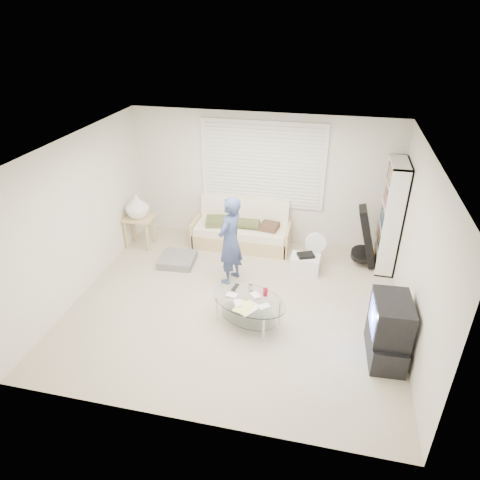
% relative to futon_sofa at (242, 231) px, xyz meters
% --- Properties ---
extents(ground, '(5.00, 5.00, 0.00)m').
position_rel_futon_sofa_xyz_m(ground, '(0.31, -1.87, -0.30)').
color(ground, tan).
rests_on(ground, ground).
extents(room_shell, '(5.02, 4.52, 2.51)m').
position_rel_futon_sofa_xyz_m(room_shell, '(0.31, -1.39, 1.33)').
color(room_shell, silver).
rests_on(room_shell, ground).
extents(window_blinds, '(2.32, 0.08, 1.62)m').
position_rel_futon_sofa_xyz_m(window_blinds, '(0.31, 0.33, 1.25)').
color(window_blinds, silver).
rests_on(window_blinds, ground).
extents(futon_sofa, '(1.86, 0.75, 0.91)m').
position_rel_futon_sofa_xyz_m(futon_sofa, '(0.00, 0.00, 0.00)').
color(futon_sofa, tan).
rests_on(futon_sofa, ground).
extents(grey_floor_pillow, '(0.65, 0.65, 0.14)m').
position_rel_futon_sofa_xyz_m(grey_floor_pillow, '(-0.99, -0.92, -0.23)').
color(grey_floor_pillow, slate).
rests_on(grey_floor_pillow, ground).
extents(side_table, '(0.54, 0.44, 1.08)m').
position_rel_futon_sofa_xyz_m(side_table, '(-1.91, -0.46, 0.50)').
color(side_table, tan).
rests_on(side_table, ground).
extents(bookshelf, '(0.31, 0.82, 1.95)m').
position_rel_futon_sofa_xyz_m(bookshelf, '(2.64, -0.18, 0.67)').
color(bookshelf, white).
rests_on(bookshelf, ground).
extents(guitar_case, '(0.45, 0.41, 1.09)m').
position_rel_futon_sofa_xyz_m(guitar_case, '(2.30, -0.24, 0.19)').
color(guitar_case, black).
rests_on(guitar_case, ground).
extents(floor_fan, '(0.39, 0.25, 0.63)m').
position_rel_futon_sofa_xyz_m(floor_fan, '(1.44, -0.39, 0.07)').
color(floor_fan, white).
rests_on(floor_fan, ground).
extents(storage_bin, '(0.52, 0.37, 0.35)m').
position_rel_futon_sofa_xyz_m(storage_bin, '(1.29, -0.69, -0.14)').
color(storage_bin, white).
rests_on(storage_bin, ground).
extents(tv_unit, '(0.50, 0.85, 0.90)m').
position_rel_futon_sofa_xyz_m(tv_unit, '(2.51, -2.56, 0.14)').
color(tv_unit, black).
rests_on(tv_unit, ground).
extents(coffee_table, '(1.34, 1.10, 0.55)m').
position_rel_futon_sofa_xyz_m(coffee_table, '(0.60, -2.29, 0.05)').
color(coffee_table, silver).
rests_on(coffee_table, ground).
extents(standing_person, '(0.53, 0.65, 1.53)m').
position_rel_futon_sofa_xyz_m(standing_person, '(0.08, -1.25, 0.47)').
color(standing_person, navy).
rests_on(standing_person, ground).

